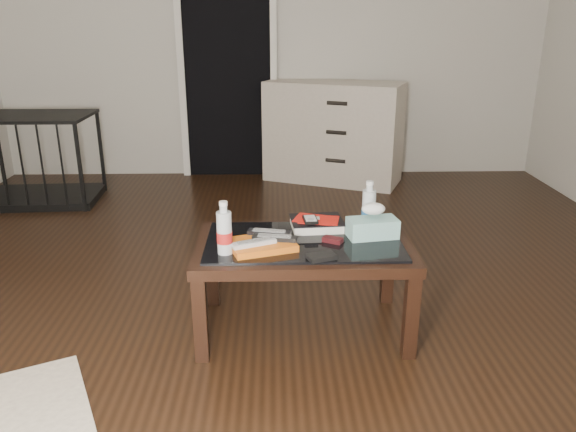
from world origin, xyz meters
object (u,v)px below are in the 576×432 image
Objects in this scene: dresser at (333,132)px; water_bottle_right at (369,205)px; water_bottle_left at (224,228)px; textbook at (317,224)px; pet_crate at (40,174)px; tissue_box at (372,228)px; coffee_table at (303,253)px.

water_bottle_right is at bearing -69.14° from dresser.
water_bottle_left is at bearing -82.52° from dresser.
textbook is 1.05× the size of water_bottle_right.
dresser reaches higher than pet_crate.
tissue_box is at bearing -30.50° from textbook.
pet_crate is 2.87m from textbook.
pet_crate is 3.91× the size of water_bottle_right.
dresser is 5.65× the size of tissue_box.
water_bottle_right reaches higher than textbook.
coffee_table is at bearing -154.38° from water_bottle_right.
dresser reaches higher than tissue_box.
water_bottle_right is (-0.09, -2.48, 0.13)m from dresser.
pet_crate reaches higher than water_bottle_left.
coffee_table is 0.34m from tissue_box.
water_bottle_left reaches higher than coffee_table.
water_bottle_right reaches higher than tissue_box.
dresser is at bearing 81.13° from coffee_table.
coffee_table is 1.08× the size of pet_crate.
coffee_table is 4.20× the size of water_bottle_right.
tissue_box is at bearing -43.54° from pet_crate.
water_bottle_right is at bearing 25.62° from coffee_table.
pet_crate is 4.04× the size of tissue_box.
coffee_table is at bearing -76.00° from dresser.
dresser reaches higher than textbook.
coffee_table is 4.35× the size of tissue_box.
pet_crate is (-2.05, 2.07, -0.17)m from coffee_table.
textbook is at bearing -74.94° from dresser.
pet_crate is (-2.46, -0.57, -0.22)m from dresser.
tissue_box is (0.00, -0.12, -0.07)m from water_bottle_right.
water_bottle_left is at bearing -149.76° from textbook.
textbook is at bearing 65.41° from coffee_table.
pet_crate is 3.14m from tissue_box.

